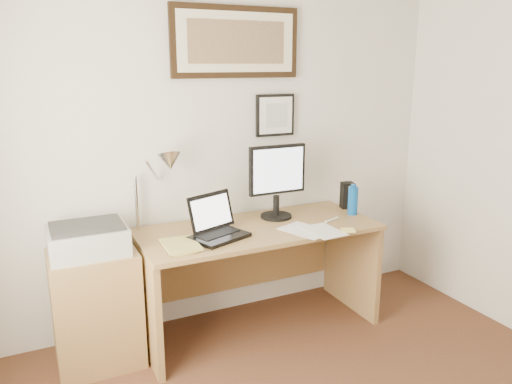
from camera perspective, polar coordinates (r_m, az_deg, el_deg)
wall_back at (r=3.50m, az=-4.59°, el=5.20°), size 3.50×0.02×2.50m
side_cabinet at (r=3.26m, az=-17.76°, el=-12.58°), size 0.50×0.40×0.73m
water_bottle at (r=3.66m, az=11.01°, el=-0.97°), size 0.07×0.07×0.20m
bottle_cap at (r=3.64m, az=11.09°, el=0.74°), size 0.04×0.04×0.02m
speaker at (r=3.82m, az=10.37°, el=-0.36°), size 0.10×0.10×0.20m
paper_sheet_a at (r=3.29m, az=5.66°, el=-4.38°), size 0.32×0.38×0.00m
paper_sheet_b at (r=3.29m, az=7.72°, el=-4.43°), size 0.22×0.30×0.00m
sticky_pad at (r=3.31m, az=10.48°, el=-4.32°), size 0.11×0.11×0.01m
marker_pen at (r=3.51m, az=8.64°, el=-3.17°), size 0.14×0.06×0.02m
book at (r=3.00m, az=-10.46°, el=-6.29°), size 0.21×0.28×0.02m
desk at (r=3.50m, az=-0.35°, el=-7.26°), size 1.60×0.70×0.75m
laptop at (r=3.16m, az=-4.56°, el=-4.06°), size 0.40×0.40×0.26m
lcd_monitor at (r=3.47m, az=2.43°, el=1.62°), size 0.42×0.22×0.52m
printer at (r=3.08m, az=-18.67°, el=-5.13°), size 0.44×0.34×0.18m
desk_lamp at (r=3.21m, az=-10.17°, el=3.05°), size 0.29×0.27×0.53m
picture_large at (r=3.49m, az=-2.26°, el=16.74°), size 0.92×0.04×0.47m
picture_small at (r=3.63m, az=2.21°, el=8.76°), size 0.30×0.03×0.30m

